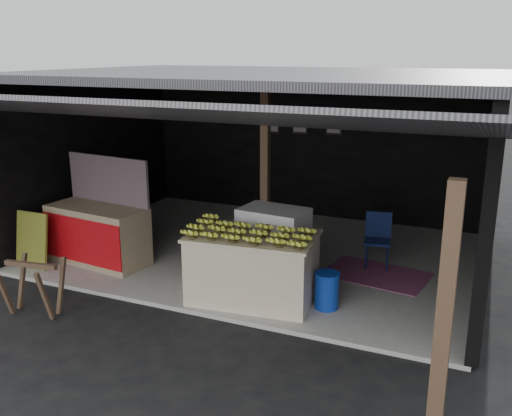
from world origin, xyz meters
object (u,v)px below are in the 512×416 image
at_px(sawhorse, 32,282).
at_px(white_crate, 273,243).
at_px(neighbor_stall, 98,232).
at_px(plastic_chair, 378,235).
at_px(water_barrel, 327,291).
at_px(banana_table, 253,267).

bearing_deg(sawhorse, white_crate, 35.29).
bearing_deg(neighbor_stall, white_crate, 16.55).
bearing_deg(neighbor_stall, plastic_chair, 27.85).
height_order(neighbor_stall, water_barrel, neighbor_stall).
xyz_separation_m(neighbor_stall, sawhorse, (0.37, -1.80, -0.10)).
bearing_deg(white_crate, neighbor_stall, -164.12).
relative_size(banana_table, sawhorse, 2.39).
bearing_deg(plastic_chair, water_barrel, -109.07).
xyz_separation_m(banana_table, plastic_chair, (1.27, 1.96, 0.03)).
distance_m(neighbor_stall, sawhorse, 1.84).
distance_m(white_crate, plastic_chair, 1.72).
bearing_deg(plastic_chair, sawhorse, -148.06).
relative_size(sawhorse, water_barrel, 1.61).
relative_size(white_crate, neighbor_stall, 0.63).
relative_size(white_crate, plastic_chair, 1.25).
distance_m(water_barrel, plastic_chair, 1.85).
height_order(sawhorse, plastic_chair, plastic_chair).
bearing_deg(banana_table, plastic_chair, 51.08).
distance_m(banana_table, sawhorse, 2.86).
relative_size(neighbor_stall, plastic_chair, 1.99).
distance_m(sawhorse, plastic_chair, 5.06).
distance_m(banana_table, plastic_chair, 2.34).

